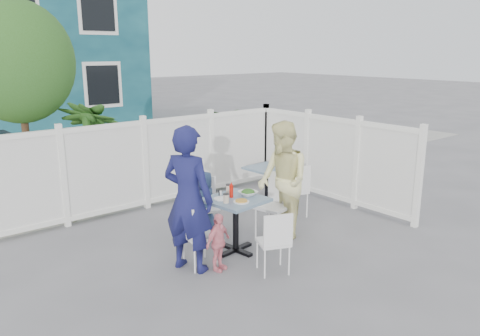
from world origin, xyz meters
TOP-DOWN VIEW (x-y plane):
  - ground at (0.00, 0.00)m, footprint 80.00×80.00m
  - near_sidewalk at (0.00, 3.80)m, footprint 24.00×2.60m
  - street at (0.00, 7.50)m, footprint 24.00×5.00m
  - far_sidewalk at (0.00, 10.60)m, footprint 24.00×1.60m
  - fence_back at (0.10, 2.40)m, footprint 5.86×0.08m
  - fence_right at (3.00, 0.60)m, footprint 0.08×3.66m
  - tree at (-1.60, 3.30)m, footprint 1.80×1.62m
  - potted_shrub_a at (-0.54, 3.10)m, footprint 1.53×1.53m
  - potted_shrub_b at (1.71, 3.00)m, footprint 1.47×1.28m
  - main_table at (0.16, -0.10)m, footprint 0.83×0.83m
  - spare_table at (1.93, 1.19)m, footprint 0.70×0.70m
  - chair_left at (-0.57, -0.14)m, footprint 0.43×0.44m
  - chair_right at (1.02, -0.01)m, footprint 0.51×0.52m
  - chair_back at (0.21, 0.74)m, footprint 0.52×0.52m
  - chair_near at (0.10, -0.96)m, footprint 0.49×0.49m
  - chair_spare at (1.82, 0.35)m, footprint 0.52×0.51m
  - man at (-0.64, -0.14)m, footprint 0.70×0.82m
  - woman at (1.03, -0.14)m, footprint 0.93×1.04m
  - boy at (0.19, 0.72)m, footprint 0.57×0.46m
  - toddler at (-0.39, -0.42)m, footprint 0.49×0.30m
  - plate_main at (0.12, -0.27)m, footprint 0.22×0.22m
  - plate_side at (-0.02, 0.01)m, footprint 0.20×0.20m
  - salad_bowl at (0.39, -0.09)m, footprint 0.26×0.26m
  - coffee_cup_a at (-0.05, -0.16)m, footprint 0.08×0.08m
  - coffee_cup_b at (0.23, 0.15)m, footprint 0.08×0.08m
  - ketchup_bottle at (0.15, -0.01)m, footprint 0.05×0.05m
  - salt_shaker at (0.08, 0.15)m, footprint 0.03×0.03m
  - pepper_shaker at (0.08, 0.17)m, footprint 0.03×0.03m

SIDE VIEW (x-z plane):
  - ground at x=0.00m, z-range 0.00..0.00m
  - street at x=0.00m, z-range 0.00..0.01m
  - near_sidewalk at x=0.00m, z-range 0.00..0.01m
  - far_sidewalk at x=0.00m, z-range 0.00..0.01m
  - toddler at x=-0.39m, z-range 0.00..0.77m
  - chair_near at x=0.10m, z-range 0.07..0.90m
  - boy at x=0.19m, z-range 0.00..1.01m
  - chair_left at x=-0.57m, z-range 0.07..0.94m
  - chair_back at x=0.21m, z-range 0.07..0.95m
  - chair_spare at x=1.82m, z-range 0.08..1.00m
  - spare_table at x=1.93m, z-range 0.19..0.90m
  - chair_right at x=1.02m, z-range 0.08..1.05m
  - main_table at x=0.16m, z-range 0.22..1.00m
  - fence_right at x=3.00m, z-range -0.02..1.58m
  - fence_back at x=0.10m, z-range -0.02..1.58m
  - plate_main at x=0.12m, z-range 0.78..0.80m
  - plate_side at x=-0.02m, z-range 0.78..0.80m
  - salad_bowl at x=0.39m, z-range 0.78..0.85m
  - potted_shrub_b at x=1.71m, z-range 0.00..1.63m
  - salt_shaker at x=0.08m, z-range 0.78..0.86m
  - pepper_shaker at x=0.08m, z-range 0.78..0.86m
  - coffee_cup_a at x=-0.05m, z-range 0.78..0.90m
  - coffee_cup_b at x=0.23m, z-range 0.78..0.91m
  - ketchup_bottle at x=0.15m, z-range 0.78..0.96m
  - woman at x=1.03m, z-range 0.00..1.78m
  - man at x=-0.64m, z-range 0.00..1.90m
  - potted_shrub_a at x=-0.54m, z-range 0.00..1.93m
  - tree at x=-1.60m, z-range 0.80..4.39m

